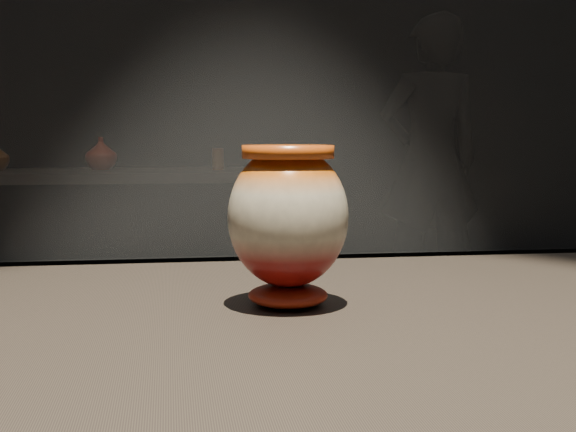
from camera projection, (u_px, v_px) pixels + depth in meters
name	position (u px, v px, depth m)	size (l,w,h in m)	color
main_vase	(288.00, 219.00, 0.97)	(0.18, 0.18, 0.20)	maroon
back_shelf	(81.00, 222.00, 4.11)	(2.00, 0.60, 0.90)	black
back_vase_mid	(101.00, 154.00, 4.14)	(0.16, 0.16, 0.17)	maroon
back_vase_right	(218.00, 159.00, 4.15)	(0.06, 0.06, 0.11)	brown
visitor	(430.00, 161.00, 5.04)	(0.66, 0.44, 1.82)	black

